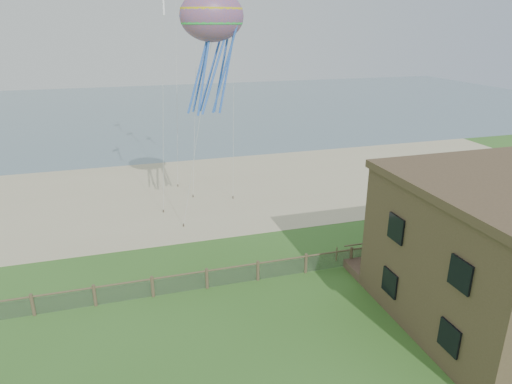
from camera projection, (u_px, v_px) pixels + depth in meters
ground at (295, 345)px, 21.26m from camera, size 160.00×160.00×0.00m
sand_beach at (206, 190)px, 41.04m from camera, size 72.00×20.00×0.02m
ocean at (160, 109)px, 80.60m from camera, size 160.00×68.00×0.02m
chainlink_fence at (258, 272)px, 26.46m from camera, size 36.20×0.20×1.25m
motel_deck at (456, 254)px, 29.16m from camera, size 15.00×2.00×0.50m
picnic_table at (402, 269)px, 27.06m from camera, size 1.97×1.54×0.79m
octopus_kite at (213, 51)px, 27.19m from camera, size 3.73×2.68×7.56m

